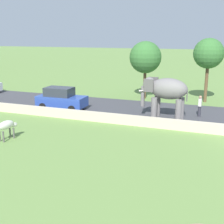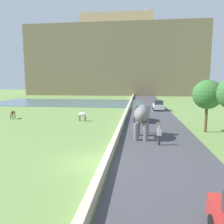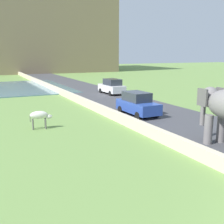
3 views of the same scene
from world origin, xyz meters
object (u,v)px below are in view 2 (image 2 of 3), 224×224
person_beside_elephant (159,135)px  car_white (158,105)px  cow_brown (13,113)px  cow_white (83,115)px  elephant (142,116)px  car_blue (141,114)px

person_beside_elephant → car_white: size_ratio=0.40×
car_white → cow_brown: (-20.77, -11.40, -0.06)m
cow_white → elephant: bearing=-45.4°
elephant → person_beside_elephant: bearing=-59.7°
elephant → person_beside_elephant: (1.37, -2.34, -1.16)m
car_white → cow_white: 16.00m
elephant → cow_brown: 19.48m
person_beside_elephant → car_white: car_white is taller
elephant → cow_brown: size_ratio=2.47×
elephant → cow_white: 10.87m
person_beside_elephant → cow_brown: 21.73m
person_beside_elephant → elephant: bearing=120.3°
car_blue → car_white: size_ratio=1.00×
car_blue → cow_brown: car_blue is taller
car_blue → person_beside_elephant: bearing=-82.7°
cow_brown → cow_white: 10.06m
car_white → cow_brown: car_white is taller
car_blue → cow_brown: (-17.62, -0.26, -0.06)m
elephant → car_white: size_ratio=0.87×
elephant → cow_white: size_ratio=2.48×
car_white → cow_white: size_ratio=2.84×
elephant → cow_brown: (-17.63, 8.19, -1.20)m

